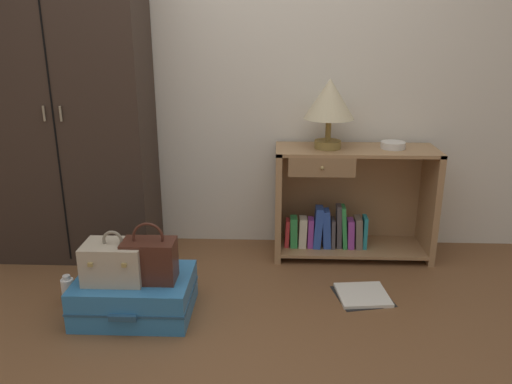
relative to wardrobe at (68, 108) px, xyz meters
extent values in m
plane|color=brown|center=(1.05, -1.20, -0.99)|extent=(9.00, 9.00, 0.00)
cube|color=silver|center=(1.05, 0.30, 0.31)|extent=(6.40, 0.10, 2.60)
cube|color=#33261E|center=(0.00, 0.00, 0.00)|extent=(1.01, 0.45, 1.98)
cube|color=black|center=(0.00, -0.23, 0.00)|extent=(0.01, 0.01, 1.88)
cylinder|color=gray|center=(-0.05, -0.24, 0.00)|extent=(0.01, 0.01, 0.09)
cylinder|color=gray|center=(0.05, -0.24, 0.00)|extent=(0.01, 0.01, 0.09)
cube|color=#A37A51|center=(1.34, 0.03, -0.62)|extent=(0.04, 0.37, 0.74)
cube|color=#A37A51|center=(2.33, 0.03, -0.62)|extent=(0.04, 0.37, 0.74)
cube|color=#A37A51|center=(1.83, 0.03, -0.26)|extent=(1.03, 0.37, 0.02)
cube|color=#A37A51|center=(1.83, 0.03, -0.94)|extent=(0.95, 0.37, 0.02)
cube|color=#A37A51|center=(1.83, 0.21, -0.62)|extent=(0.95, 0.01, 0.72)
cube|color=#8F6B47|center=(1.60, -0.14, -0.33)|extent=(0.41, 0.02, 0.12)
sphere|color=#9E844C|center=(1.60, -0.16, -0.33)|extent=(0.02, 0.02, 0.02)
cube|color=red|center=(1.40, 0.00, -0.83)|extent=(0.03, 0.08, 0.19)
cube|color=green|center=(1.44, 0.00, -0.82)|extent=(0.05, 0.10, 0.21)
cube|color=beige|center=(1.50, 0.00, -0.82)|extent=(0.05, 0.10, 0.20)
cube|color=purple|center=(1.56, 0.00, -0.83)|extent=(0.04, 0.09, 0.20)
cube|color=#2D51B2|center=(1.61, 0.00, -0.79)|extent=(0.06, 0.12, 0.28)
cube|color=#2D51B2|center=(1.66, 0.00, -0.80)|extent=(0.07, 0.11, 0.26)
cube|color=#4C474C|center=(1.71, 0.00, -0.83)|extent=(0.03, 0.11, 0.20)
cube|color=#4C474C|center=(1.74, 0.00, -0.78)|extent=(0.04, 0.09, 0.30)
cube|color=green|center=(1.78, 0.00, -0.78)|extent=(0.05, 0.11, 0.29)
cube|color=purple|center=(1.82, 0.00, -0.83)|extent=(0.05, 0.10, 0.20)
cube|color=#726659|center=(1.87, 0.00, -0.82)|extent=(0.05, 0.12, 0.21)
cube|color=teal|center=(1.92, 0.00, -0.82)|extent=(0.03, 0.10, 0.22)
cylinder|color=olive|center=(1.65, 0.03, -0.23)|extent=(0.17, 0.17, 0.05)
cylinder|color=olive|center=(1.65, 0.03, -0.13)|extent=(0.04, 0.04, 0.14)
cone|color=beige|center=(1.65, 0.03, 0.06)|extent=(0.32, 0.32, 0.25)
cylinder|color=silver|center=(2.06, 0.03, -0.23)|extent=(0.16, 0.16, 0.04)
cube|color=teal|center=(0.57, -0.77, -0.88)|extent=(0.60, 0.44, 0.22)
cube|color=#285071|center=(0.57, -0.77, -0.88)|extent=(0.61, 0.44, 0.01)
cube|color=#285071|center=(0.57, -1.00, -0.88)|extent=(0.14, 0.02, 0.03)
cube|color=#B7A88E|center=(0.49, -0.81, -0.67)|extent=(0.31, 0.21, 0.21)
torus|color=gray|center=(0.49, -0.81, -0.55)|extent=(0.11, 0.02, 0.11)
cube|color=tan|center=(0.41, -0.92, -0.64)|extent=(0.02, 0.01, 0.02)
cube|color=tan|center=(0.57, -0.92, -0.64)|extent=(0.02, 0.01, 0.02)
cube|color=#472319|center=(0.67, -0.80, -0.67)|extent=(0.27, 0.16, 0.22)
torus|color=#472319|center=(0.67, -0.80, -0.54)|extent=(0.16, 0.01, 0.16)
cylinder|color=white|center=(0.17, -0.69, -0.92)|extent=(0.07, 0.07, 0.15)
cylinder|color=silver|center=(0.17, -0.69, -0.83)|extent=(0.04, 0.04, 0.02)
cube|color=white|center=(1.83, -0.55, -0.98)|extent=(0.31, 0.30, 0.02)
cube|color=black|center=(1.83, -0.55, -0.99)|extent=(0.35, 0.35, 0.01)
camera|label=1|loc=(1.32, -3.15, 0.48)|focal=35.40mm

